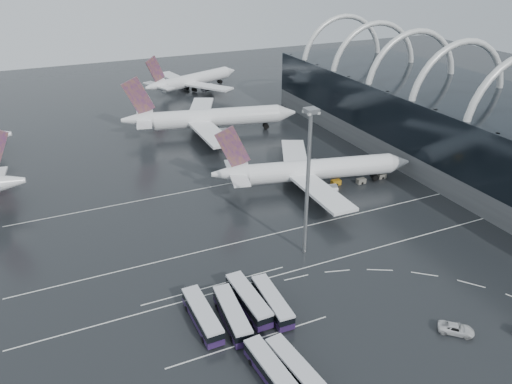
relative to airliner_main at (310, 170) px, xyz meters
name	(u,v)px	position (x,y,z in m)	size (l,w,h in m)	color
ground	(326,255)	(-13.18, -29.74, -4.50)	(420.00, 420.00, 0.00)	black
terminal	(484,132)	(48.38, -9.91, 6.37)	(42.00, 160.00, 34.90)	#575A5C
lane_marking_near	(332,260)	(-13.18, -31.74, -4.49)	(120.00, 0.25, 0.01)	white
lane_marking_mid	(298,228)	(-13.18, -17.74, -4.49)	(120.00, 0.25, 0.01)	white
lane_marking_far	(247,180)	(-13.18, 10.26, -4.49)	(120.00, 0.25, 0.01)	white
bus_bay_line_south	(251,341)	(-37.18, -45.74, -4.49)	(28.00, 0.25, 0.01)	white
bus_bay_line_north	(216,285)	(-37.18, -29.74, -4.49)	(28.00, 0.25, 0.01)	white
airliner_main	(310,170)	(0.00, 0.00, 0.00)	(52.65, 45.47, 17.97)	white
airliner_gate_b	(208,119)	(-10.01, 49.88, 0.56)	(57.84, 51.17, 20.20)	white
airliner_gate_c	(192,80)	(1.86, 104.47, -0.11)	(47.41, 43.27, 17.56)	white
bus_row_near_a	(202,315)	(-42.78, -38.67, -2.74)	(3.22, 13.01, 3.20)	#2D1644
bus_row_near_b	(232,315)	(-38.22, -40.54, -2.74)	(3.95, 13.22, 3.21)	#2D1644
bus_row_near_c	(249,300)	(-34.22, -38.24, -2.70)	(3.43, 13.34, 3.27)	#2D1644
bus_row_near_d	(272,302)	(-30.66, -40.22, -2.80)	(3.43, 12.66, 3.09)	#2D1644
bus_row_far_b	(272,371)	(-37.59, -54.11, -2.84)	(3.65, 12.45, 3.02)	#2D1644
bus_row_far_c	(296,369)	(-34.28, -55.27, -2.82)	(4.11, 12.61, 3.05)	#2D1644
van_curve_a	(456,329)	(-6.02, -57.81, -3.71)	(2.62, 5.68, 1.58)	silver
floodlight_mast	(308,166)	(-16.55, -26.53, 14.62)	(2.33, 2.33, 30.40)	gray
gse_cart_belly_b	(361,181)	(13.34, -4.14, -3.84)	(2.41, 1.42, 1.31)	slate
gse_cart_belly_d	(382,176)	(20.35, -3.73, -3.84)	(2.41, 1.42, 1.31)	slate
gse_cart_belly_e	(336,182)	(6.77, -2.16, -3.82)	(2.48, 1.47, 1.35)	#BA8018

